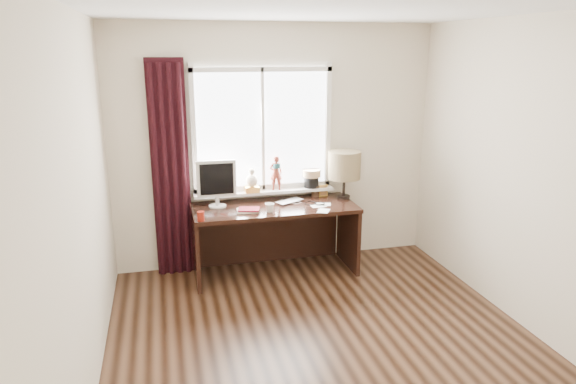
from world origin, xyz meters
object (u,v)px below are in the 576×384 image
object	(u,v)px
desk	(273,225)
monitor	(217,181)
table_lamp	(344,166)
mug	(270,207)
laptop	(290,201)
red_cup	(201,216)

from	to	relation	value
desk	monitor	world-z (taller)	monitor
monitor	table_lamp	size ratio (longest dim) A/B	0.94
mug	desk	world-z (taller)	mug
desk	table_lamp	bearing A→B (deg)	0.93
mug	laptop	bearing A→B (deg)	44.12
laptop	desk	bearing A→B (deg)	147.83
monitor	red_cup	bearing A→B (deg)	-116.10
red_cup	monitor	bearing A→B (deg)	63.90
monitor	mug	bearing A→B (deg)	-31.62
laptop	table_lamp	world-z (taller)	table_lamp
red_cup	table_lamp	size ratio (longest dim) A/B	0.18
laptop	red_cup	xyz separation A→B (m)	(-0.97, -0.38, 0.03)
laptop	table_lamp	xyz separation A→B (m)	(0.62, 0.03, 0.35)
mug	monitor	world-z (taller)	monitor
desk	monitor	distance (m)	0.78
red_cup	monitor	size ratio (longest dim) A/B	0.19
desk	table_lamp	distance (m)	1.00
red_cup	table_lamp	bearing A→B (deg)	14.51
laptop	red_cup	distance (m)	1.04
desk	monitor	xyz separation A→B (m)	(-0.58, 0.02, 0.52)
mug	table_lamp	bearing A→B (deg)	18.24
desk	table_lamp	xyz separation A→B (m)	(0.80, 0.01, 0.61)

